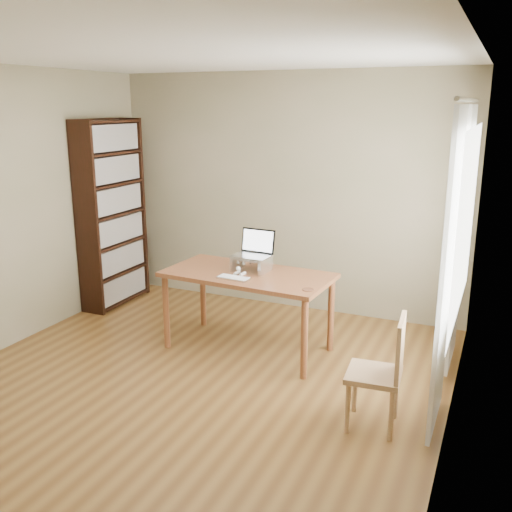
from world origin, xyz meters
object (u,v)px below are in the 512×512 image
(desk, at_px, (248,282))
(laptop, at_px, (254,249))
(cat, at_px, (250,263))
(keyboard, at_px, (234,278))
(bookshelf, at_px, (112,214))
(chair, at_px, (383,370))

(desk, bearing_deg, laptop, 93.55)
(desk, height_order, cat, cat)
(keyboard, bearing_deg, bookshelf, 160.84)
(bookshelf, relative_size, laptop, 5.97)
(desk, height_order, keyboard, keyboard)
(desk, relative_size, laptop, 4.47)
(desk, distance_m, keyboard, 0.24)
(bookshelf, relative_size, desk, 1.34)
(laptop, relative_size, keyboard, 1.16)
(chair, bearing_deg, desk, 144.41)
(bookshelf, height_order, keyboard, bookshelf)
(desk, distance_m, chair, 1.69)
(bookshelf, xyz_separation_m, cat, (1.94, -0.49, -0.24))
(cat, distance_m, chair, 1.79)
(bookshelf, xyz_separation_m, desk, (1.96, -0.60, -0.39))
(keyboard, distance_m, chair, 1.64)
(bookshelf, xyz_separation_m, laptop, (1.96, -0.46, -0.11))
(bookshelf, bearing_deg, keyboard, -22.97)
(bookshelf, relative_size, chair, 2.49)
(bookshelf, bearing_deg, desk, -16.88)
(laptop, xyz_separation_m, cat, (-0.03, -0.03, -0.13))
(bookshelf, distance_m, chair, 3.75)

